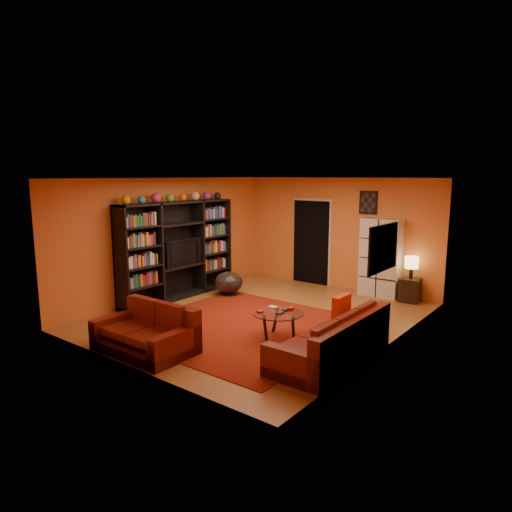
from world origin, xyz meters
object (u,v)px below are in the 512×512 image
Objects in this scene: entertainment_unit at (178,250)px; bowl_chair at (229,282)px; sofa at (336,342)px; table_lamp at (412,263)px; coffee_table at (278,315)px; loveseat at (149,332)px; storage_cabinet at (380,258)px; side_table at (410,290)px; tv at (181,252)px.

bowl_chair is at bearing 47.94° from entertainment_unit.
table_lamp is at bearing 93.85° from sofa.
sofa is 1.24m from coffee_table.
storage_cabinet is (1.50, 5.22, 0.58)m from loveseat.
coffee_table is 3.65m from side_table.
sofa and loveseat have the same top height.
bowl_chair is 3.96m from table_lamp.
loveseat reaches higher than coffee_table.
coffee_table is at bearing -95.28° from storage_cabinet.
entertainment_unit is 1.35m from bowl_chair.
storage_cabinet is 0.71m from table_lamp.
table_lamp is at bearing -56.42° from tv.
entertainment_unit is at bearing -142.32° from storage_cabinet.
sofa is 1.27× the size of storage_cabinet.
table_lamp is at bearing 33.49° from entertainment_unit.
entertainment_unit is at bearing 166.50° from coffee_table.
table_lamp is (4.11, 2.73, -0.17)m from tv.
loveseat is 1.82× the size of coffee_table.
storage_cabinet is at bearing -17.04° from loveseat.
bowl_chair is 1.34× the size of table_lamp.
tv is 4.39m from storage_cabinet.
loveseat is 0.90× the size of storage_cabinet.
storage_cabinet reaches higher than tv.
bowl_chair is (0.69, 0.80, -0.73)m from tv.
storage_cabinet is (0.24, 3.57, 0.48)m from coffee_table.
tv is at bearing 165.88° from coffee_table.
storage_cabinet reaches higher than table_lamp.
storage_cabinet is at bearing 86.13° from coffee_table.
coffee_table is 3.67m from table_lamp.
tv is at bearing -142.15° from storage_cabinet.
storage_cabinet reaches higher than side_table.
coffee_table is 1.34× the size of bowl_chair.
storage_cabinet is at bearing 175.97° from table_lamp.
sofa is 4.64× the size of table_lamp.
tv is 0.46× the size of sofa.
storage_cabinet reaches higher than bowl_chair.
coffee_table is at bearing -104.12° from tv.
entertainment_unit is 6.33× the size of table_lamp.
coffee_table is 2.93m from bowl_chair.
coffee_table is (3.15, -0.79, -0.62)m from tv.
side_table is at bearing 74.88° from coffee_table.
side_table is (2.21, 5.17, -0.03)m from loveseat.
storage_cabinet is at bearing -50.74° from tv.
sofa is 4.12m from bowl_chair.
side_table is at bearing -5.44° from storage_cabinet.
entertainment_unit is 4.72× the size of bowl_chair.
entertainment_unit reaches higher than tv.
storage_cabinet is at bearing 175.97° from side_table.
tv is 4.99m from side_table.
sofa is at bearing -61.80° from loveseat.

